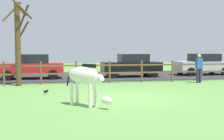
{
  "coord_description": "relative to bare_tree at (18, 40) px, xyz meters",
  "views": [
    {
      "loc": [
        -2.51,
        -10.62,
        1.85
      ],
      "look_at": [
        -0.31,
        0.73,
        1.04
      ],
      "focal_mm": 45.05,
      "sensor_mm": 36.0,
      "label": 1
    }
  ],
  "objects": [
    {
      "name": "crow_on_grass",
      "position": [
        1.49,
        -3.24,
        -2.27
      ],
      "size": [
        0.21,
        0.1,
        0.2
      ],
      "color": "black",
      "rests_on": "ground_plane"
    },
    {
      "name": "parking_asphalt",
      "position": [
        4.51,
        4.62,
        -2.37
      ],
      "size": [
        28.0,
        7.4,
        0.05
      ],
      "primitive_type": "cube",
      "color": "#2D2D33",
      "rests_on": "ground_plane"
    },
    {
      "name": "bare_tree",
      "position": [
        0.0,
        0.0,
        0.0
      ],
      "size": [
        1.54,
        1.54,
        4.47
      ],
      "color": "#513A23",
      "rests_on": "ground_plane"
    },
    {
      "name": "zebra",
      "position": [
        2.89,
        -6.07,
        -1.47
      ],
      "size": [
        1.49,
        1.52,
        1.41
      ],
      "color": "white",
      "rests_on": "ground_plane"
    },
    {
      "name": "ground_plane",
      "position": [
        4.51,
        -4.68,
        -2.39
      ],
      "size": [
        60.0,
        60.0,
        0.0
      ],
      "primitive_type": "plane",
      "color": "#5B8C42"
    },
    {
      "name": "parked_car_silver",
      "position": [
        12.53,
        3.79,
        -1.55
      ],
      "size": [
        4.06,
        1.99,
        1.56
      ],
      "color": "#B7BABF",
      "rests_on": "parking_asphalt"
    },
    {
      "name": "paddock_fence",
      "position": [
        3.94,
        0.32,
        -1.67
      ],
      "size": [
        20.96,
        0.11,
        1.27
      ],
      "color": "brown",
      "rests_on": "ground_plane"
    },
    {
      "name": "visitor_near_fence",
      "position": [
        9.91,
        -0.55,
        -1.49
      ],
      "size": [
        0.39,
        0.26,
        1.64
      ],
      "color": "#232847",
      "rests_on": "ground_plane"
    },
    {
      "name": "parked_car_red",
      "position": [
        0.36,
        3.22,
        -1.55
      ],
      "size": [
        4.06,
        1.99,
        1.56
      ],
      "color": "red",
      "rests_on": "parking_asphalt"
    },
    {
      "name": "parked_car_black",
      "position": [
        6.98,
        3.36,
        -1.55
      ],
      "size": [
        4.02,
        1.91,
        1.56
      ],
      "color": "black",
      "rests_on": "parking_asphalt"
    }
  ]
}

